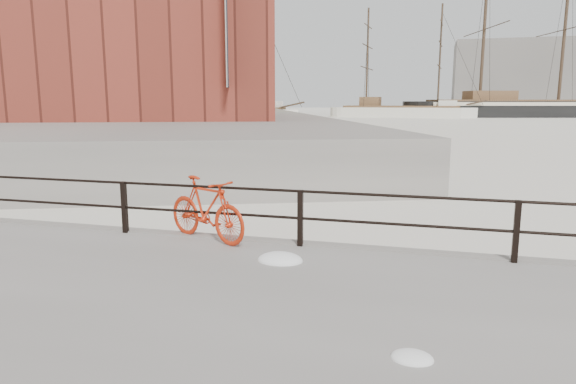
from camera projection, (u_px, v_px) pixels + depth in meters
The scene contains 14 objects.
ground at pixel (511, 280), 8.34m from camera, with size 400.00×400.00×0.00m, color white.
far_quay at pixel (195, 112), 86.99m from camera, with size 24.00×150.00×1.80m, color gray.
guardrail at pixel (516, 232), 8.05m from camera, with size 28.00×0.10×1.00m, color black, non-canonical shape.
bicycle at pixel (206, 209), 9.31m from camera, with size 1.94×0.29×1.17m, color red.
barque_black at pixel (557, 117), 90.38m from camera, with size 61.02×19.97×34.46m, color black, non-canonical shape.
schooner_mid at pixel (401, 117), 89.09m from camera, with size 26.76×11.32×19.44m, color beige, non-canonical shape.
schooner_left at pixel (230, 120), 78.43m from camera, with size 22.77×10.35×17.46m, color silver, non-canonical shape.
workboat_near at pixel (100, 137), 40.59m from camera, with size 10.88×3.63×7.00m, color black, non-canonical shape.
workboat_far at pixel (195, 127), 55.77m from camera, with size 9.84×3.40×7.00m, color black, non-canonical shape.
apartment_mustard at pixel (152, 1), 52.38m from camera, with size 22.00×15.00×22.20m, color gold.
apartment_cream at pixel (175, 34), 74.96m from camera, with size 20.00×15.00×21.20m, color beige.
apartment_grey at pixel (187, 44), 96.30m from camera, with size 22.00×15.00×23.20m, color #ABABA5.
apartment_brick at pixel (195, 59), 118.97m from camera, with size 24.00×15.00×21.20m, color brown.
industrial_west at pixel (518, 77), 134.33m from camera, with size 32.00×18.00×18.00m, color gray.
Camera 1 is at (-1.38, -8.64, 2.88)m, focal length 32.00 mm.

